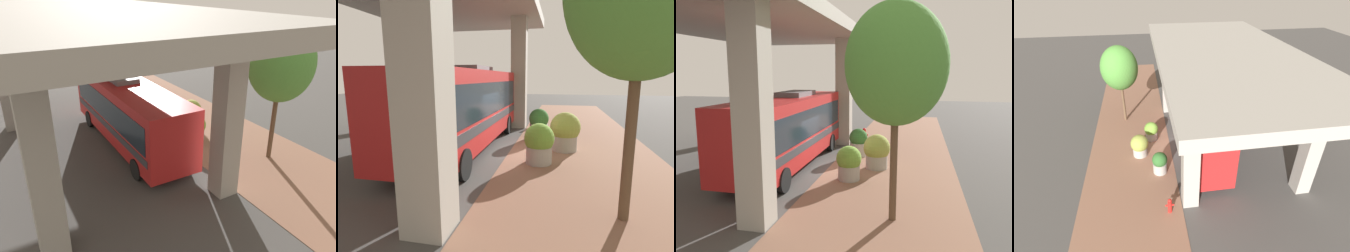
% 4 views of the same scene
% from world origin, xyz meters
% --- Properties ---
extents(ground_plane, '(80.00, 80.00, 0.00)m').
position_xyz_m(ground_plane, '(0.00, 0.00, 0.00)').
color(ground_plane, '#474442').
rests_on(ground_plane, ground).
extents(sidewalk_strip, '(6.00, 40.00, 0.02)m').
position_xyz_m(sidewalk_strip, '(-3.00, 0.00, 0.01)').
color(sidewalk_strip, '#845B47').
rests_on(sidewalk_strip, ground).
extents(overpass, '(9.40, 19.77, 7.29)m').
position_xyz_m(overpass, '(4.00, 0.00, 6.40)').
color(overpass, '#9E998E').
rests_on(overpass, ground).
extents(bus, '(2.71, 10.38, 3.66)m').
position_xyz_m(bus, '(2.04, -0.48, 1.98)').
color(bus, '#B21E1E').
rests_on(bus, ground).
extents(fire_hydrant, '(0.50, 0.24, 1.00)m').
position_xyz_m(fire_hydrant, '(-0.75, -6.45, 0.51)').
color(fire_hydrant, red).
rests_on(fire_hydrant, ground).
extents(planter_front, '(1.10, 1.10, 1.51)m').
position_xyz_m(planter_front, '(-1.34, 1.13, 0.77)').
color(planter_front, '#9E998E').
rests_on(planter_front, ground).
extents(planter_middle, '(1.02, 1.02, 1.56)m').
position_xyz_m(planter_middle, '(-1.00, -2.95, 0.79)').
color(planter_middle, '#9E998E').
rests_on(planter_middle, ground).
extents(planter_back, '(1.29, 1.29, 1.69)m').
position_xyz_m(planter_back, '(-2.29, -0.84, 0.86)').
color(planter_back, '#9E998E').
rests_on(planter_back, ground).
extents(street_tree_near, '(3.05, 3.05, 6.71)m').
position_xyz_m(street_tree_near, '(-3.51, 4.62, 4.87)').
color(street_tree_near, brown).
rests_on(street_tree_near, ground).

